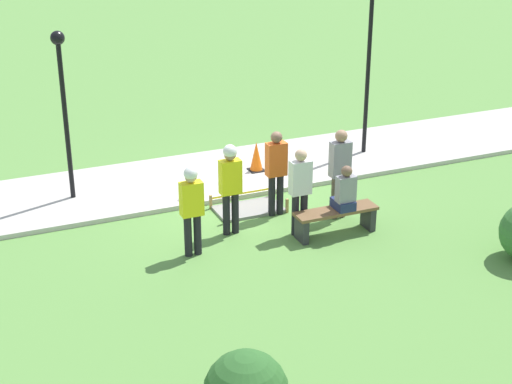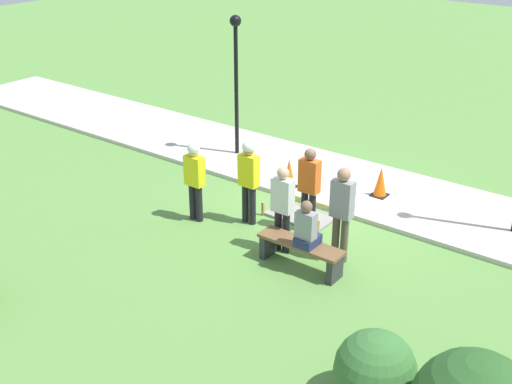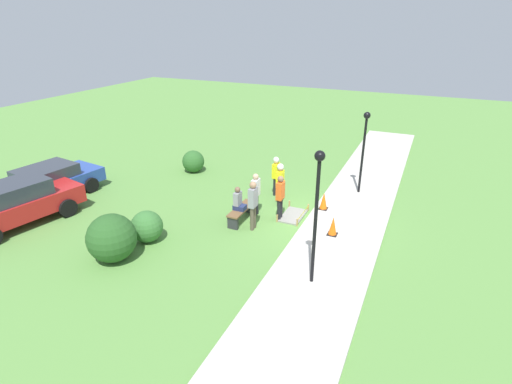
{
  "view_description": "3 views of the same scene",
  "coord_description": "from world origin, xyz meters",
  "views": [
    {
      "loc": [
        5.79,
        14.01,
        6.61
      ],
      "look_at": [
        0.51,
        1.71,
        0.91
      ],
      "focal_mm": 55.0,
      "sensor_mm": 36.0,
      "label": 1
    },
    {
      "loc": [
        -6.27,
        10.68,
        6.16
      ],
      "look_at": [
        0.59,
        1.59,
        0.85
      ],
      "focal_mm": 45.0,
      "sensor_mm": 36.0,
      "label": 2
    },
    {
      "loc": [
        -12.89,
        -3.72,
        7.03
      ],
      "look_at": [
        -0.28,
        1.93,
        0.97
      ],
      "focal_mm": 28.0,
      "sensor_mm": 36.0,
      "label": 3
    }
  ],
  "objects": [
    {
      "name": "traffic_cone_near_patch",
      "position": [
        -0.74,
        -1.19,
        0.43
      ],
      "size": [
        0.34,
        0.34,
        0.68
      ],
      "color": "black",
      "rests_on": "sidewalk"
    },
    {
      "name": "worker_supervisor",
      "position": [
        1.85,
        1.96,
        1.01
      ],
      "size": [
        0.4,
        0.25,
        1.7
      ],
      "color": "black",
      "rests_on": "ground_plane"
    },
    {
      "name": "park_bench",
      "position": [
        -0.91,
        2.24,
        0.36
      ],
      "size": [
        1.63,
        0.44,
        0.52
      ],
      "color": "#2D2D33",
      "rests_on": "ground_plane"
    },
    {
      "name": "lamppost_near",
      "position": [
        3.38,
        -1.3,
        2.41
      ],
      "size": [
        0.28,
        0.28,
        3.47
      ],
      "color": "black",
      "rests_on": "sidewalk"
    },
    {
      "name": "traffic_cone_far_patch",
      "position": [
        1.11,
        -0.35,
        0.44
      ],
      "size": [
        0.34,
        0.34,
        0.69
      ],
      "color": "black",
      "rests_on": "sidewalk"
    },
    {
      "name": "person_seated_on_bench",
      "position": [
        -1.05,
        2.29,
        0.87
      ],
      "size": [
        0.36,
        0.44,
        0.89
      ],
      "color": "navy",
      "rests_on": "park_bench"
    },
    {
      "name": "ground_plane",
      "position": [
        0.0,
        0.0,
        0.0
      ],
      "size": [
        60.0,
        60.0,
        0.0
      ],
      "primitive_type": "plane",
      "color": "#5B8E42"
    },
    {
      "name": "wet_concrete_patch",
      "position": [
        0.19,
        0.58,
        0.04
      ],
      "size": [
        1.4,
        0.84,
        0.3
      ],
      "color": "gray",
      "rests_on": "ground_plane"
    },
    {
      "name": "bystander_in_white_shirt",
      "position": [
        -1.33,
        1.58,
        1.05
      ],
      "size": [
        0.4,
        0.24,
        1.84
      ],
      "color": "brown",
      "rests_on": "ground_plane"
    },
    {
      "name": "worker_assistant",
      "position": [
        0.9,
        1.41,
        1.07
      ],
      "size": [
        0.4,
        0.26,
        1.8
      ],
      "color": "black",
      "rests_on": "ground_plane"
    },
    {
      "name": "bystander_in_orange_shirt",
      "position": [
        -0.24,
        0.96,
        1.0
      ],
      "size": [
        0.4,
        0.23,
        1.76
      ],
      "color": "black",
      "rests_on": "ground_plane"
    },
    {
      "name": "sidewalk",
      "position": [
        0.0,
        -1.42,
        0.05
      ],
      "size": [
        28.0,
        2.83,
        0.1
      ],
      "color": "#BCB7AD",
      "rests_on": "ground_plane"
    },
    {
      "name": "shrub_rounded_mid",
      "position": [
        -3.56,
        4.51,
        0.54
      ],
      "size": [
        1.09,
        1.09,
        1.09
      ],
      "color": "#387033",
      "rests_on": "ground_plane"
    },
    {
      "name": "bystander_in_gray_shirt",
      "position": [
        -0.29,
        1.94,
        0.97
      ],
      "size": [
        0.4,
        0.22,
        1.71
      ],
      "color": "black",
      "rests_on": "ground_plane"
    }
  ]
}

